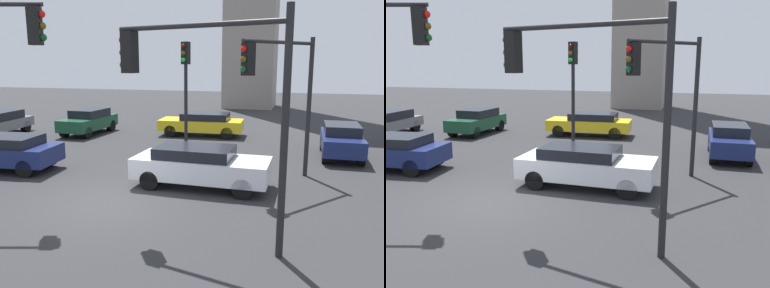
# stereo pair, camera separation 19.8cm
# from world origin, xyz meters

# --- Properties ---
(ground_plane) EXTENTS (96.62, 96.62, 0.00)m
(ground_plane) POSITION_xyz_m (0.00, 0.00, 0.00)
(ground_plane) COLOR #2D2D30
(traffic_light_0) EXTENTS (0.39, 0.49, 5.10)m
(traffic_light_0) POSITION_xyz_m (0.16, 7.24, 3.56)
(traffic_light_0) COLOR black
(traffic_light_0) RESTS_ON ground_plane
(traffic_light_1) EXTENTS (4.20, 1.13, 5.29)m
(traffic_light_1) POSITION_xyz_m (3.28, -1.54, 3.76)
(traffic_light_1) COLOR black
(traffic_light_1) RESTS_ON ground_plane
(traffic_light_3) EXTENTS (2.18, 2.81, 5.04)m
(traffic_light_3) POSITION_xyz_m (4.68, 3.48, 3.61)
(traffic_light_3) COLOR black
(traffic_light_3) RESTS_ON ground_plane
(car_0) EXTENTS (1.86, 4.06, 1.47)m
(car_0) POSITION_xyz_m (-6.90, 10.37, 0.78)
(car_0) COLOR #19472D
(car_0) RESTS_ON ground_plane
(car_1) EXTENTS (4.90, 2.23, 1.34)m
(car_1) POSITION_xyz_m (-0.24, 11.69, 0.74)
(car_1) COLOR yellow
(car_1) RESTS_ON ground_plane
(car_2) EXTENTS (4.58, 1.92, 1.39)m
(car_2) POSITION_xyz_m (2.21, 2.32, 0.76)
(car_2) COLOR silver
(car_2) RESTS_ON ground_plane
(car_6) EXTENTS (1.71, 3.95, 1.48)m
(car_6) POSITION_xyz_m (7.12, 8.30, 0.79)
(car_6) COLOR navy
(car_6) RESTS_ON ground_plane
(car_7) EXTENTS (4.40, 2.36, 1.38)m
(car_7) POSITION_xyz_m (-5.74, 2.22, 0.75)
(car_7) COLOR navy
(car_7) RESTS_ON ground_plane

